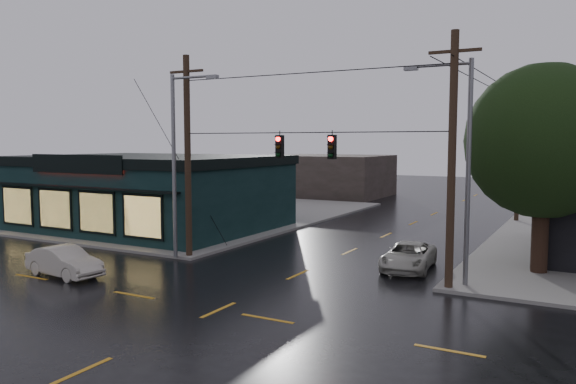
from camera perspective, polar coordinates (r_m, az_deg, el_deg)
The scene contains 15 objects.
ground_plane at distance 20.28m, azimuth -7.08°, elevation -11.82°, with size 160.00×160.00×0.00m, color black.
sidewalk_nw at distance 47.90m, azimuth -12.51°, elevation -1.95°, with size 28.00×28.00×0.15m, color gray.
pizza_shop at distance 39.10m, azimuth -13.87°, elevation 0.10°, with size 16.30×12.34×4.90m.
corner_tree at distance 26.82m, azimuth 24.55°, elevation 4.69°, with size 6.73×6.73×9.15m.
utility_pole_nw at distance 29.13m, azimuth -9.99°, elevation -6.62°, with size 2.00×0.32×10.15m, color black, non-canonical shape.
utility_pole_ne at distance 23.49m, azimuth 15.98°, elevation -9.61°, with size 2.00×0.32×10.15m, color black, non-canonical shape.
utility_pole_far_a at distance 44.37m, azimuth 22.16°, elevation -2.87°, with size 2.00×0.32×9.65m, color black, non-canonical shape.
utility_pole_far_b at distance 64.16m, azimuth 24.23°, elevation -0.57°, with size 2.00×0.32×9.15m, color black, non-canonical shape.
utility_pole_far_c at distance 84.05m, azimuth 25.32°, elevation 0.64°, with size 2.00×0.32×9.15m, color black, non-canonical shape.
span_signal_assembly at distance 24.92m, azimuth 1.76°, elevation 4.67°, with size 13.00×0.48×1.23m.
streetlight_nw at distance 28.78m, azimuth -11.34°, elevation -6.79°, with size 5.40×0.30×9.15m, color slate, non-canonical shape.
streetlight_ne at distance 24.06m, azimuth 17.53°, elevation -9.30°, with size 5.40×0.30×9.15m, color slate, non-canonical shape.
bg_building_west at distance 61.33m, azimuth 4.22°, elevation 1.69°, with size 12.00×10.00×4.40m, color #302923.
sedan_cream at distance 26.66m, azimuth -21.78°, elevation -6.58°, with size 1.38×3.96×1.31m, color #BAB4A3.
suv_silver at distance 26.68m, azimuth 12.14°, elevation -6.40°, with size 2.04×4.43×1.23m, color #ADADA0.
Camera 1 is at (11.40, -15.70, 5.91)m, focal length 35.00 mm.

